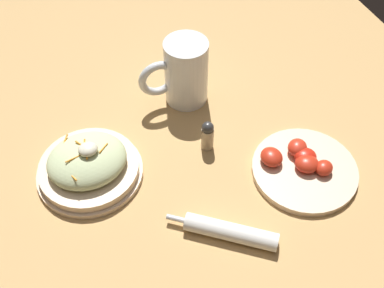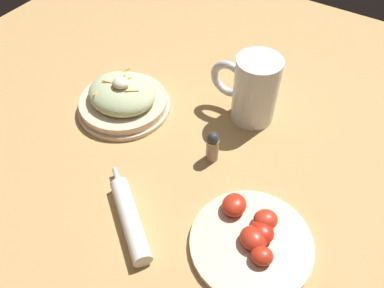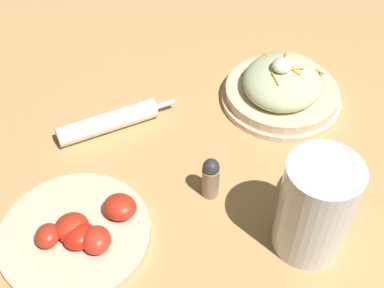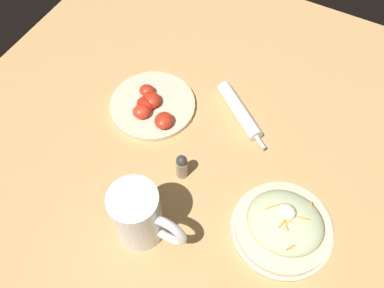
{
  "view_description": "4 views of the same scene",
  "coord_description": "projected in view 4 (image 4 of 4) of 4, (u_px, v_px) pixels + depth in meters",
  "views": [
    {
      "loc": [
        0.16,
        0.6,
        0.78
      ],
      "look_at": [
        -0.06,
        0.04,
        0.05
      ],
      "focal_mm": 44.39,
      "sensor_mm": 36.0,
      "label": 1
    },
    {
      "loc": [
        -0.35,
        0.48,
        0.62
      ],
      "look_at": [
        -0.08,
        0.05,
        0.06
      ],
      "focal_mm": 36.77,
      "sensor_mm": 36.0,
      "label": 2
    },
    {
      "loc": [
        -0.53,
        -0.18,
        0.61
      ],
      "look_at": [
        -0.1,
        0.05,
        0.09
      ],
      "focal_mm": 47.3,
      "sensor_mm": 36.0,
      "label": 3
    },
    {
      "loc": [
        0.12,
        -0.37,
        0.83
      ],
      "look_at": [
        -0.1,
        0.06,
        0.07
      ],
      "focal_mm": 38.68,
      "sensor_mm": 36.0,
      "label": 4
    }
  ],
  "objects": [
    {
      "name": "ground_plane",
      "position": [
        220.0,
        199.0,
        0.9
      ],
      "size": [
        1.43,
        1.43,
        0.0
      ],
      "primitive_type": "plane",
      "color": "tan"
    },
    {
      "name": "salad_plate",
      "position": [
        284.0,
        225.0,
        0.84
      ],
      "size": [
        0.21,
        0.21,
        0.09
      ],
      "color": "beige",
      "rests_on": "ground_plane"
    },
    {
      "name": "beer_mug",
      "position": [
        139.0,
        217.0,
        0.8
      ],
      "size": [
        0.16,
        0.1,
        0.15
      ],
      "color": "white",
      "rests_on": "ground_plane"
    },
    {
      "name": "napkin_roll",
      "position": [
        240.0,
        111.0,
        1.01
      ],
      "size": [
        0.18,
        0.14,
        0.03
      ],
      "color": "white",
      "rests_on": "ground_plane"
    },
    {
      "name": "tomato_plate",
      "position": [
        152.0,
        105.0,
        1.02
      ],
      "size": [
        0.21,
        0.21,
        0.04
      ],
      "color": "beige",
      "rests_on": "ground_plane"
    },
    {
      "name": "salt_shaker",
      "position": [
        182.0,
        166.0,
        0.9
      ],
      "size": [
        0.03,
        0.03,
        0.07
      ],
      "color": "gray",
      "rests_on": "ground_plane"
    }
  ]
}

